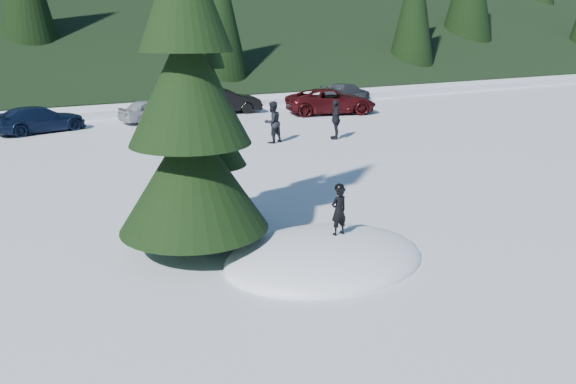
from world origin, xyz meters
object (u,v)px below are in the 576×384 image
adult_1 (336,119)px  car_4 (154,110)px  car_3 (39,119)px  spruce_short (210,143)px  car_7 (346,93)px  adult_0 (272,122)px  car_6 (331,101)px  spruce_tall (189,100)px  child_skier (339,211)px  car_5 (223,101)px

adult_1 → car_4: size_ratio=0.49×
car_4 → car_3: bearing=82.0°
spruce_short → car_7: 25.32m
adult_0 → car_6: (7.11, 5.85, -0.17)m
adult_0 → spruce_tall: bearing=38.5°
spruce_tall → car_4: spruce_tall is taller
child_skier → car_5: child_skier is taller
spruce_short → car_6: size_ratio=1.04×
car_7 → spruce_short: bearing=113.5°
spruce_tall → car_5: spruce_tall is taller
car_3 → car_4: size_ratio=1.18×
spruce_short → car_3: (-1.82, 16.40, -1.49)m
spruce_short → car_5: size_ratio=1.24×
car_5 → car_7: 9.20m
car_4 → child_skier: bearing=163.5°
spruce_tall → car_4: (4.78, 18.00, -2.71)m
adult_1 → car_3: (-11.08, 8.54, -0.26)m
spruce_short → car_7: size_ratio=1.24×
spruce_tall → car_6: size_ratio=1.66×
car_7 → car_5: bearing=70.6°
adult_1 → car_7: adult_1 is taller
car_6 → child_skier: bearing=162.9°
car_3 → car_5: (10.10, 1.33, 0.10)m
spruce_short → child_skier: 3.68m
child_skier → car_5: bearing=-110.9°
adult_1 → car_7: (8.20, 10.41, -0.25)m
car_6 → car_7: car_6 is taller
adult_1 → adult_0: bearing=-73.4°
car_6 → spruce_tall: bearing=154.6°
spruce_short → child_skier: bearing=-63.5°
adult_1 → car_6: (4.27, 6.51, -0.16)m
car_4 → spruce_tall: bearing=155.0°
child_skier → adult_1: adult_1 is taller
child_skier → adult_1: (7.69, 11.01, -0.13)m
spruce_tall → adult_0: spruce_tall is taller
spruce_tall → car_3: 18.02m
child_skier → car_4: size_ratio=0.29×
spruce_short → car_5: 19.63m
car_5 → car_7: bearing=-73.6°
adult_0 → car_5: 9.40m
car_7 → adult_1: bearing=119.0°
adult_0 → car_3: adult_0 is taller
adult_1 → car_6: size_ratio=0.34×
adult_1 → car_4: bearing=-118.1°
adult_0 → car_7: (11.04, 9.75, -0.26)m
car_3 → car_6: bearing=-113.0°
car_4 → car_5: (4.51, 1.13, 0.10)m
adult_0 → car_3: 11.41m
spruce_short → car_6: (13.54, 14.37, -1.38)m
car_6 → car_7: bearing=-28.0°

